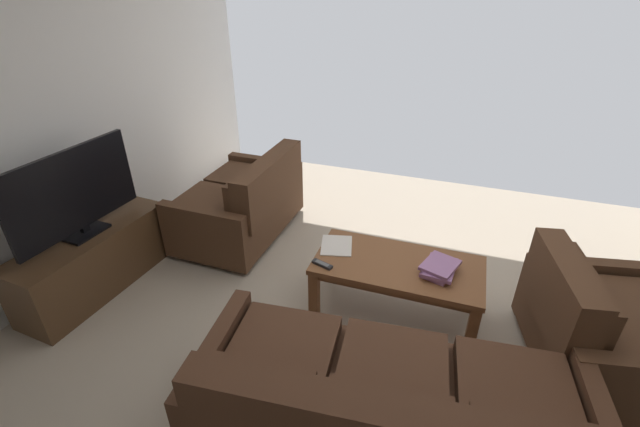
{
  "coord_description": "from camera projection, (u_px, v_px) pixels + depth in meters",
  "views": [
    {
      "loc": [
        -0.32,
        2.45,
        2.33
      ],
      "look_at": [
        0.48,
        0.13,
        0.93
      ],
      "focal_mm": 24.12,
      "sensor_mm": 36.0,
      "label": 1
    }
  ],
  "objects": [
    {
      "name": "book_stack",
      "position": [
        439.0,
        268.0,
        2.99
      ],
      "size": [
        0.28,
        0.31,
        0.08
      ],
      "color": "#996699",
      "rests_on": "coffee_table"
    },
    {
      "name": "tv_stand",
      "position": [
        95.0,
        261.0,
        3.5
      ],
      "size": [
        0.51,
        1.32,
        0.53
      ],
      "color": "#4C331E",
      "rests_on": "ground"
    },
    {
      "name": "tv_remote",
      "position": [
        322.0,
        264.0,
        3.08
      ],
      "size": [
        0.17,
        0.09,
        0.02
      ],
      "color": "black",
      "rests_on": "coffee_table"
    },
    {
      "name": "armchair_side",
      "position": [
        598.0,
        329.0,
        2.72
      ],
      "size": [
        1.01,
        1.14,
        0.83
      ],
      "color": "black",
      "rests_on": "ground"
    },
    {
      "name": "loveseat_near",
      "position": [
        244.0,
        203.0,
        4.17
      ],
      "size": [
        0.88,
        1.31,
        0.85
      ],
      "color": "black",
      "rests_on": "ground"
    },
    {
      "name": "coffee_table",
      "position": [
        398.0,
        271.0,
        3.15
      ],
      "size": [
        1.21,
        0.6,
        0.48
      ],
      "color": "brown",
      "rests_on": "ground"
    },
    {
      "name": "wall_right",
      "position": [
        54.0,
        115.0,
        3.37
      ],
      "size": [
        0.12,
        5.39,
        2.67
      ],
      "primitive_type": "cube",
      "color": "white",
      "rests_on": "ground"
    },
    {
      "name": "flat_tv",
      "position": [
        73.0,
        193.0,
        3.2
      ],
      "size": [
        0.22,
        1.07,
        0.68
      ],
      "color": "black",
      "rests_on": "tv_stand"
    },
    {
      "name": "loose_magazine",
      "position": [
        337.0,
        245.0,
        3.31
      ],
      "size": [
        0.29,
        0.33,
        0.01
      ],
      "primitive_type": "cube",
      "rotation": [
        0.0,
        0.0,
        0.25
      ],
      "color": "silver",
      "rests_on": "coffee_table"
    },
    {
      "name": "ground_plane",
      "position": [
        386.0,
        323.0,
        3.26
      ],
      "size": [
        5.48,
        5.39,
        0.01
      ],
      "primitive_type": "cube",
      "color": "tan"
    },
    {
      "name": "sofa_main",
      "position": [
        387.0,
        412.0,
        2.22
      ],
      "size": [
        2.14,
        1.07,
        0.77
      ],
      "color": "black",
      "rests_on": "ground"
    }
  ]
}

